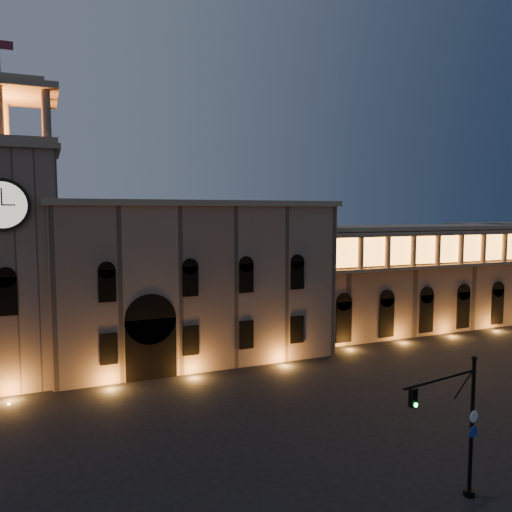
# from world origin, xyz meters

# --- Properties ---
(ground) EXTENTS (160.00, 160.00, 0.00)m
(ground) POSITION_xyz_m (0.00, 0.00, 0.00)
(ground) COLOR black
(ground) RESTS_ON ground
(government_building) EXTENTS (30.80, 12.80, 17.60)m
(government_building) POSITION_xyz_m (-2.08, 21.93, 8.77)
(government_building) COLOR #7B6250
(government_building) RESTS_ON ground
(clock_tower) EXTENTS (9.80, 9.80, 32.40)m
(clock_tower) POSITION_xyz_m (-20.50, 20.98, 12.50)
(clock_tower) COLOR #7B6250
(clock_tower) RESTS_ON ground
(colonnade_wing) EXTENTS (40.60, 11.50, 14.50)m
(colonnade_wing) POSITION_xyz_m (32.00, 23.92, 7.33)
(colonnade_wing) COLOR #765D4B
(colonnade_wing) RESTS_ON ground
(traffic_light) EXTENTS (5.99, 1.37, 8.30)m
(traffic_light) POSITION_xyz_m (3.94, -11.57, 4.36)
(traffic_light) COLOR black
(traffic_light) RESTS_ON ground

